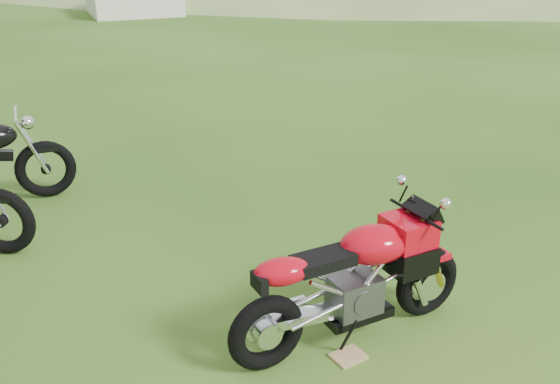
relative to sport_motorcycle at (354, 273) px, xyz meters
name	(u,v)px	position (x,y,z in m)	size (l,w,h in m)	color
ground	(292,271)	(-0.14, 1.06, -0.56)	(120.00, 120.00, 0.00)	#1F4B10
sport_motorcycle	(354,273)	(0.00, 0.00, 0.00)	(1.88, 0.47, 1.13)	#BE0616
plywood_board	(348,356)	(-0.10, -0.21, -0.56)	(0.23, 0.19, 0.02)	tan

